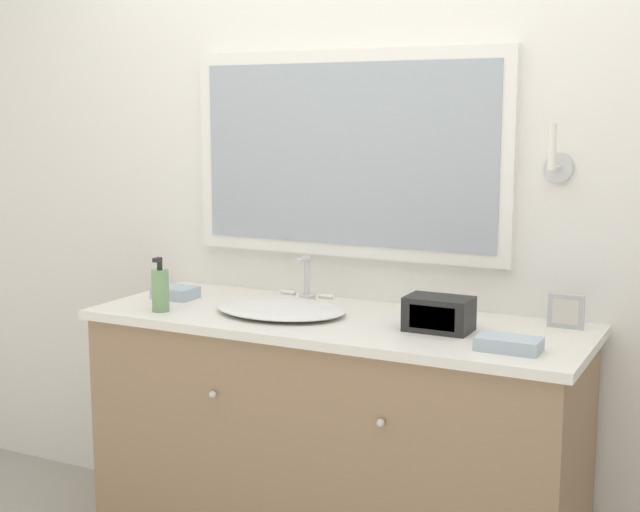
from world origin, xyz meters
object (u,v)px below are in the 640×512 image
object	(u,v)px
sink_basin	(282,308)
appliance_box	(439,314)
soap_bottle	(160,289)
picture_frame	(566,311)

from	to	relation	value
sink_basin	appliance_box	bearing A→B (deg)	0.72
sink_basin	soap_bottle	distance (m)	0.41
sink_basin	appliance_box	xyz separation A→B (m)	(0.55, 0.01, 0.03)
sink_basin	appliance_box	size ratio (longest dim) A/B	2.26
soap_bottle	picture_frame	distance (m)	1.32
picture_frame	sink_basin	bearing A→B (deg)	-166.45
sink_basin	picture_frame	xyz separation A→B (m)	(0.89, 0.21, 0.03)
soap_bottle	sink_basin	bearing A→B (deg)	22.57
appliance_box	picture_frame	xyz separation A→B (m)	(0.34, 0.21, 0.00)
soap_bottle	picture_frame	world-z (taller)	soap_bottle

